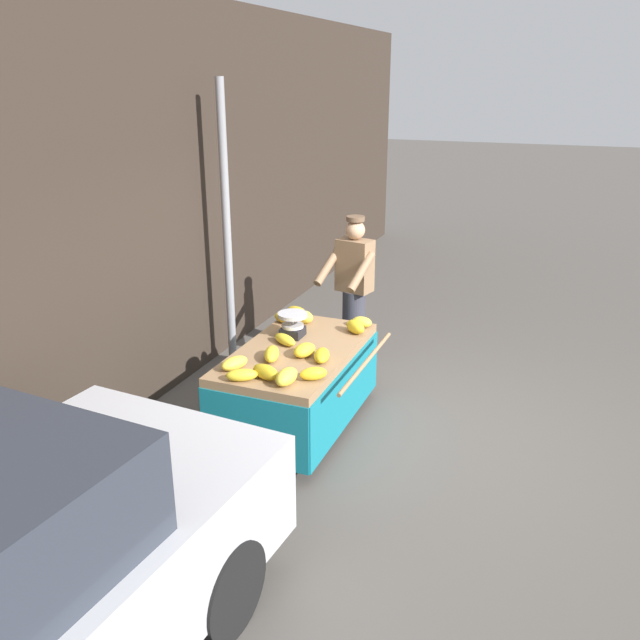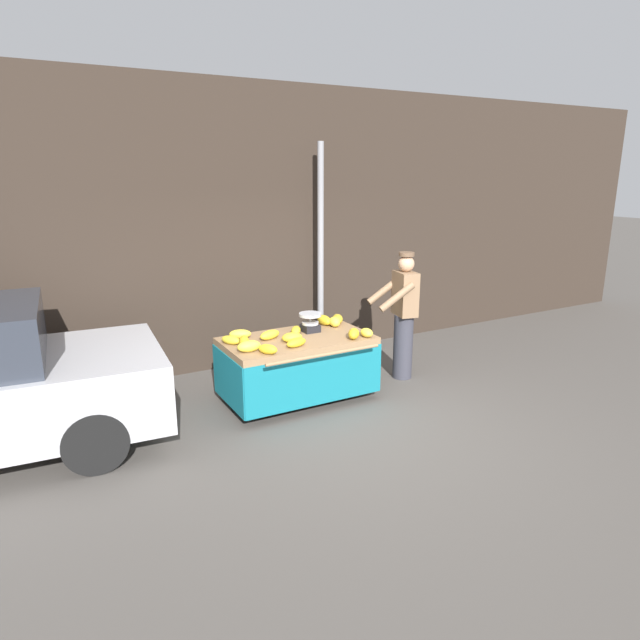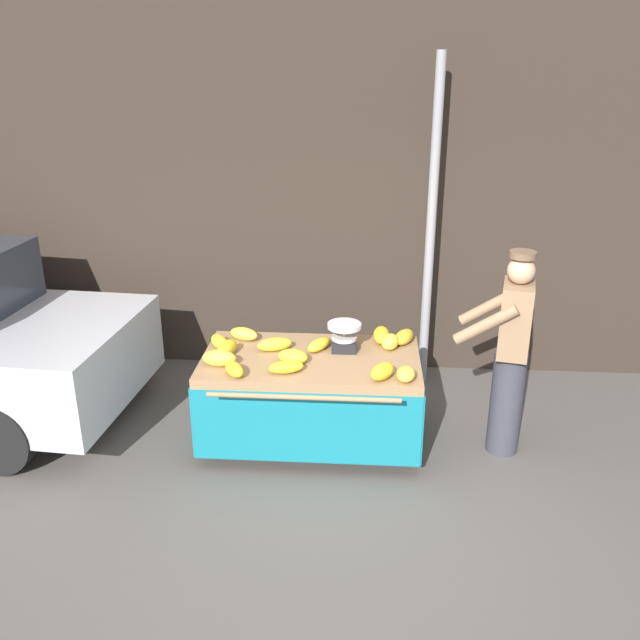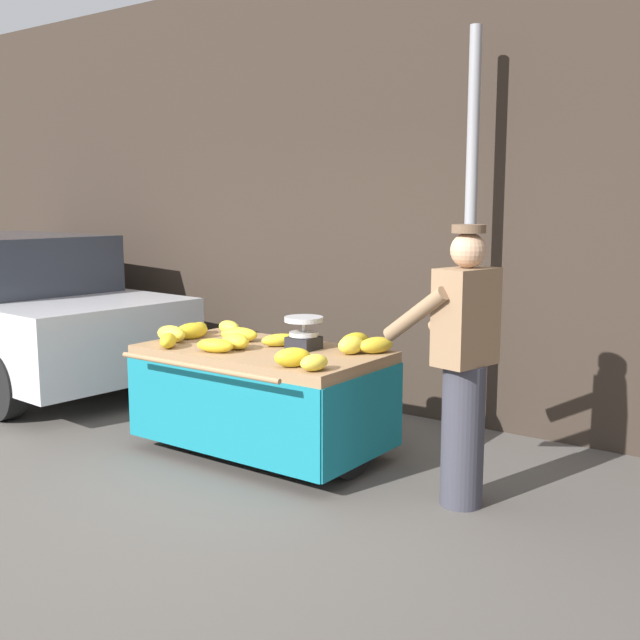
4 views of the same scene
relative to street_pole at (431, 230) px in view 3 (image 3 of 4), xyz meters
name	(u,v)px [view 3 (image 3 of 4)]	position (x,y,z in m)	size (l,w,h in m)	color
ground_plane	(327,517)	(-0.83, -2.25, -1.56)	(60.00, 60.00, 0.00)	#514C47
back_wall	(345,179)	(-0.83, 0.43, 0.39)	(16.00, 0.24, 3.90)	#332821
street_pole	(431,230)	(0.00, 0.00, 0.00)	(0.09, 0.09, 3.12)	gray
banana_cart	(311,381)	(-1.02, -1.25, -0.98)	(1.79, 1.19, 0.80)	#93704C
weighing_scale	(344,337)	(-0.76, -1.10, -0.65)	(0.28, 0.28, 0.24)	black
banana_bunch_0	(227,348)	(-1.71, -1.28, -0.70)	(0.11, 0.27, 0.13)	gold
banana_bunch_1	(244,334)	(-1.62, -0.94, -0.71)	(0.14, 0.26, 0.11)	yellow
banana_bunch_2	(406,374)	(-0.27, -1.63, -0.71)	(0.14, 0.20, 0.10)	yellow
banana_bunch_3	(381,335)	(-0.45, -0.90, -0.70)	(0.14, 0.28, 0.12)	gold
banana_bunch_4	(286,367)	(-1.19, -1.56, -0.71)	(0.13, 0.27, 0.10)	gold
banana_bunch_5	(404,337)	(-0.26, -0.92, -0.71)	(0.13, 0.27, 0.11)	gold
banana_bunch_6	(275,344)	(-1.33, -1.15, -0.71)	(0.13, 0.29, 0.11)	yellow
banana_bunch_7	(319,345)	(-0.97, -1.11, -0.72)	(0.12, 0.29, 0.09)	yellow
banana_bunch_8	(219,358)	(-1.73, -1.47, -0.70)	(0.15, 0.27, 0.13)	yellow
banana_bunch_9	(390,342)	(-0.38, -1.05, -0.70)	(0.14, 0.21, 0.13)	yellow
banana_bunch_10	(293,356)	(-1.15, -1.39, -0.71)	(0.16, 0.24, 0.12)	yellow
banana_bunch_11	(382,371)	(-0.45, -1.62, -0.70)	(0.13, 0.24, 0.13)	gold
banana_bunch_12	(234,369)	(-1.57, -1.64, -0.71)	(0.11, 0.23, 0.11)	gold
banana_bunch_13	(219,341)	(-1.80, -1.11, -0.71)	(0.12, 0.26, 0.10)	yellow
vendor_person	(510,354)	(0.56, -1.25, -0.69)	(0.65, 0.60, 1.71)	#383842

